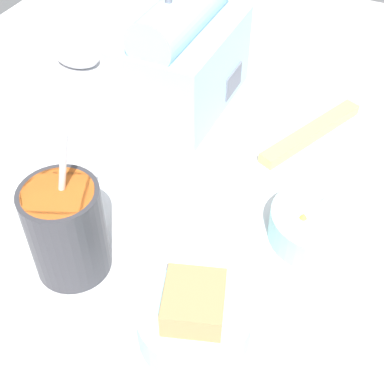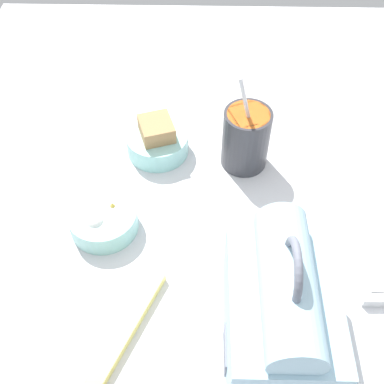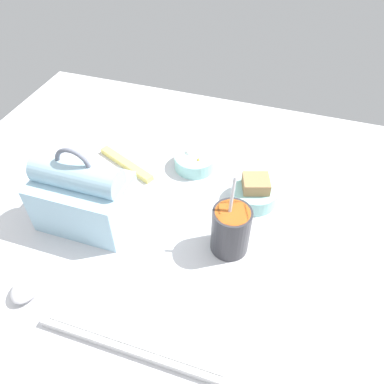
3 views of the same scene
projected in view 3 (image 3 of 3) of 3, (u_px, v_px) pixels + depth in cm
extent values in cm
cube|color=silver|center=(184.00, 215.00, 94.18)|extent=(140.00, 110.00, 2.00)
cube|color=silver|center=(144.00, 321.00, 72.36)|extent=(37.49, 13.27, 1.80)
cube|color=white|center=(144.00, 319.00, 71.62)|extent=(34.49, 10.88, 0.30)
cube|color=#9EC6DB|center=(84.00, 202.00, 87.38)|extent=(21.43, 14.01, 12.78)
cylinder|color=#9EC6DB|center=(77.00, 175.00, 81.49)|extent=(20.35, 7.03, 7.03)
cube|color=slate|center=(88.00, 187.00, 95.01)|extent=(6.00, 0.30, 3.83)
torus|color=slate|center=(73.00, 164.00, 79.26)|extent=(8.50, 1.00, 8.50)
cylinder|color=#333338|center=(231.00, 230.00, 81.92)|extent=(8.61, 8.61, 11.86)
cylinder|color=orange|center=(233.00, 213.00, 77.94)|extent=(7.58, 7.58, 0.60)
cylinder|color=silver|center=(231.00, 206.00, 77.25)|extent=(0.70, 3.98, 13.40)
cylinder|color=#93D1CC|center=(254.00, 194.00, 95.13)|extent=(11.76, 11.76, 4.23)
cube|color=#A87F51|center=(255.00, 188.00, 93.49)|extent=(7.97, 7.59, 5.93)
cylinder|color=#93D1CC|center=(195.00, 161.00, 104.51)|extent=(11.51, 11.51, 3.99)
ellipsoid|color=white|center=(190.00, 155.00, 104.59)|extent=(3.13, 3.13, 3.68)
cone|color=#EFBC47|center=(198.00, 163.00, 102.34)|extent=(5.20, 5.20, 3.39)
sphere|color=#4C5623|center=(198.00, 153.00, 106.87)|extent=(1.38, 1.38, 1.38)
sphere|color=#4C5623|center=(195.00, 154.00, 106.53)|extent=(1.38, 1.38, 1.38)
ellipsoid|color=silver|center=(28.00, 286.00, 76.81)|extent=(5.56, 8.29, 3.65)
cube|color=#EFD666|center=(126.00, 164.00, 105.48)|extent=(19.09, 10.29, 1.60)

